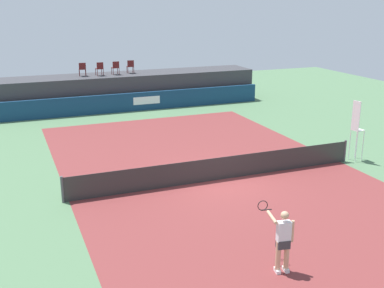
# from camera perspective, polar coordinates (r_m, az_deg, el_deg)

# --- Properties ---
(ground_plane) EXTENTS (48.00, 48.00, 0.00)m
(ground_plane) POSITION_cam_1_polar(r_m,az_deg,el_deg) (22.24, 0.01, -1.67)
(ground_plane) COLOR #4C704C
(court_inner) EXTENTS (12.00, 22.00, 0.00)m
(court_inner) POSITION_cam_1_polar(r_m,az_deg,el_deg) (19.64, 3.26, -4.23)
(court_inner) COLOR maroon
(court_inner) RESTS_ON ground
(sponsor_wall) EXTENTS (18.00, 0.22, 1.20)m
(sponsor_wall) POSITION_cam_1_polar(r_m,az_deg,el_deg) (31.75, -7.03, 4.96)
(sponsor_wall) COLOR navy
(sponsor_wall) RESTS_ON ground
(spectator_platform) EXTENTS (18.00, 2.80, 2.20)m
(spectator_platform) POSITION_cam_1_polar(r_m,az_deg,el_deg) (33.37, -7.87, 6.37)
(spectator_platform) COLOR #38383D
(spectator_platform) RESTS_ON ground
(spectator_chair_far_left) EXTENTS (0.48, 0.48, 0.89)m
(spectator_chair_far_left) POSITION_cam_1_polar(r_m,az_deg,el_deg) (32.51, -12.85, 8.69)
(spectator_chair_far_left) COLOR #561919
(spectator_chair_far_left) RESTS_ON spectator_platform
(spectator_chair_left) EXTENTS (0.48, 0.48, 0.89)m
(spectator_chair_left) POSITION_cam_1_polar(r_m,az_deg,el_deg) (32.51, -10.89, 8.81)
(spectator_chair_left) COLOR #561919
(spectator_chair_left) RESTS_ON spectator_platform
(spectator_chair_center) EXTENTS (0.46, 0.46, 0.89)m
(spectator_chair_center) POSITION_cam_1_polar(r_m,az_deg,el_deg) (32.80, -9.05, 8.97)
(spectator_chair_center) COLOR #561919
(spectator_chair_center) RESTS_ON spectator_platform
(spectator_chair_right) EXTENTS (0.47, 0.47, 0.89)m
(spectator_chair_right) POSITION_cam_1_polar(r_m,az_deg,el_deg) (33.28, -7.30, 9.15)
(spectator_chair_right) COLOR #561919
(spectator_chair_right) RESTS_ON spectator_platform
(umpire_chair) EXTENTS (0.49, 0.49, 2.76)m
(umpire_chair) POSITION_cam_1_polar(r_m,az_deg,el_deg) (22.69, 18.89, 1.97)
(umpire_chair) COLOR white
(umpire_chair) RESTS_ON ground
(tennis_net) EXTENTS (12.40, 0.02, 0.95)m
(tennis_net) POSITION_cam_1_polar(r_m,az_deg,el_deg) (19.48, 3.29, -2.93)
(tennis_net) COLOR #2D2D2D
(tennis_net) RESTS_ON ground
(net_post_near) EXTENTS (0.10, 0.10, 1.00)m
(net_post_near) POSITION_cam_1_polar(r_m,az_deg,el_deg) (17.91, -15.10, -5.23)
(net_post_near) COLOR #4C4C51
(net_post_near) RESTS_ON ground
(net_post_far) EXTENTS (0.10, 0.10, 1.00)m
(net_post_far) POSITION_cam_1_polar(r_m,az_deg,el_deg) (22.68, 17.65, -0.78)
(net_post_far) COLOR #4C4C51
(net_post_far) RESTS_ON ground
(tennis_player) EXTENTS (0.57, 1.20, 1.77)m
(tennis_player) POSITION_cam_1_polar(r_m,az_deg,el_deg) (13.17, 10.69, -11.00)
(tennis_player) COLOR white
(tennis_player) RESTS_ON court_inner
(tennis_ball) EXTENTS (0.07, 0.07, 0.07)m
(tennis_ball) POSITION_cam_1_polar(r_m,az_deg,el_deg) (21.55, 1.00, -2.17)
(tennis_ball) COLOR #D8EA33
(tennis_ball) RESTS_ON court_inner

